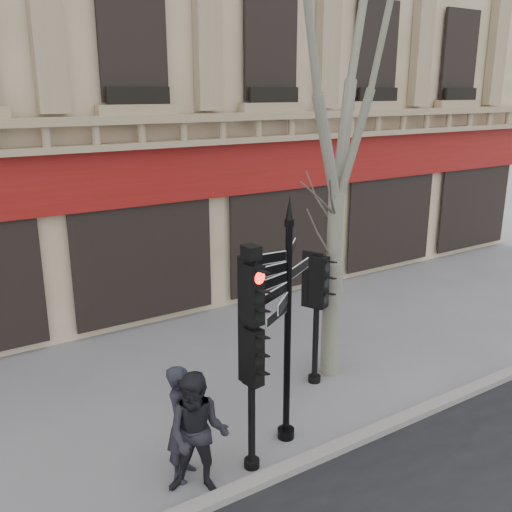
# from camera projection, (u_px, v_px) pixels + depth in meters

# --- Properties ---
(ground) EXTENTS (80.00, 80.00, 0.00)m
(ground) POSITION_uv_depth(u_px,v_px,m) (260.00, 420.00, 9.79)
(ground) COLOR slate
(ground) RESTS_ON ground
(kerb) EXTENTS (80.00, 0.25, 0.12)m
(kerb) POSITION_uv_depth(u_px,v_px,m) (310.00, 459.00, 8.65)
(kerb) COLOR gray
(kerb) RESTS_ON ground
(fingerpost) EXTENTS (2.16, 2.16, 3.99)m
(fingerpost) POSITION_uv_depth(u_px,v_px,m) (288.00, 282.00, 8.55)
(fingerpost) COLOR black
(fingerpost) RESTS_ON ground
(traffic_signal_main) EXTENTS (0.41, 0.32, 3.45)m
(traffic_signal_main) POSITION_uv_depth(u_px,v_px,m) (251.00, 333.00, 7.97)
(traffic_signal_main) COLOR black
(traffic_signal_main) RESTS_ON ground
(traffic_signal_secondary) EXTENTS (0.51, 0.45, 2.55)m
(traffic_signal_secondary) POSITION_uv_depth(u_px,v_px,m) (317.00, 296.00, 10.59)
(traffic_signal_secondary) COLOR black
(traffic_signal_secondary) RESTS_ON ground
(plane_tree) EXTENTS (3.34, 3.34, 8.87)m
(plane_tree) POSITION_uv_depth(u_px,v_px,m) (343.00, 43.00, 9.72)
(plane_tree) COLOR gray
(plane_tree) RESTS_ON ground
(pedestrian_a) EXTENTS (0.76, 0.74, 1.76)m
(pedestrian_a) POSITION_uv_depth(u_px,v_px,m) (183.00, 423.00, 8.14)
(pedestrian_a) COLOR black
(pedestrian_a) RESTS_ON ground
(pedestrian_b) EXTENTS (1.12, 1.09, 1.82)m
(pedestrian_b) POSITION_uv_depth(u_px,v_px,m) (198.00, 435.00, 7.80)
(pedestrian_b) COLOR black
(pedestrian_b) RESTS_ON ground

